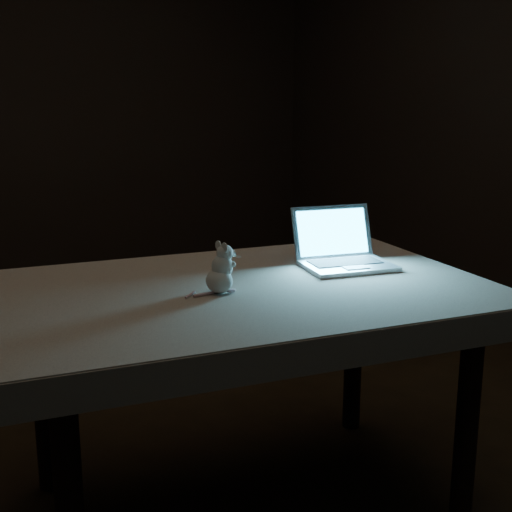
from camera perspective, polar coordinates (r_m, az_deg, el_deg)
floor at (r=2.57m, az=-1.33°, el=-17.63°), size 5.00×5.00×0.00m
back_wall at (r=4.49m, az=-20.34°, el=12.24°), size 4.50×0.04×2.60m
table at (r=2.23m, az=-0.86°, el=-11.87°), size 1.56×1.20×0.74m
tablecloth at (r=2.14m, az=1.13°, el=-3.44°), size 1.61×1.20×0.09m
laptop at (r=2.30m, az=7.76°, el=1.39°), size 0.36×0.33×0.20m
plush_mouse at (r=2.00m, az=-3.10°, el=-1.01°), size 0.11×0.11×0.15m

